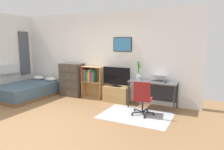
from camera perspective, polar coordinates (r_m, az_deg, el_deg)
ground_plane at (r=4.95m, az=-17.31°, el=-12.48°), size 7.20×7.20×0.00m
wall_back_with_posters at (r=6.58m, az=-3.07°, el=5.36°), size 6.12×0.09×2.70m
area_rug at (r=5.18m, az=6.59°, el=-11.06°), size 1.70×1.20×0.01m
bed at (r=7.29m, az=-22.13°, el=-3.89°), size 1.34×2.01×0.57m
dresser at (r=6.99m, az=-11.10°, el=-1.25°), size 0.76×0.46×1.09m
bookshelf at (r=6.62m, az=-5.81°, el=-1.16°), size 0.70×0.30×1.02m
tv_stand at (r=6.22m, az=1.29°, el=-5.28°), size 0.77×0.41×0.47m
television at (r=6.09m, az=1.22°, el=-0.53°), size 0.86×0.16×0.58m
desk at (r=5.76m, az=11.52°, el=-2.92°), size 1.28×0.57×0.74m
office_chair at (r=5.07m, az=8.38°, el=-6.19°), size 0.58×0.57×0.86m
laptop at (r=5.69m, az=12.65°, el=-1.06°), size 0.39×0.42×0.16m
computer_mouse at (r=5.51m, az=14.53°, el=-1.94°), size 0.06×0.10×0.03m
bamboo_vase at (r=5.91m, az=7.32°, el=1.30°), size 0.10×0.10×0.51m
wine_glass at (r=5.70m, az=7.66°, el=-0.16°), size 0.07×0.07×0.18m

